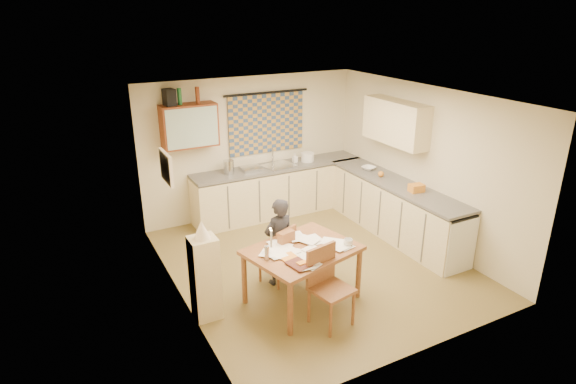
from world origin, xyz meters
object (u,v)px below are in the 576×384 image
counter_back (281,190)px  stove (448,239)px  dining_table (302,274)px  chair_far (278,264)px  counter_right (394,209)px  person (279,242)px  shelf_stand (205,278)px

counter_back → stove: (1.25, -2.90, -0.02)m
dining_table → chair_far: 0.58m
counter_back → chair_far: counter_back is taller
counter_right → chair_far: size_ratio=3.46×
person → stove: bearing=155.7°
counter_back → shelf_stand: shelf_stand is taller
counter_back → shelf_stand: bearing=-133.0°
counter_right → chair_far: (-2.40, -0.44, -0.19)m
shelf_stand → person: bearing=14.3°
person → counter_right: bearing=-175.8°
counter_right → stove: bearing=-90.0°
chair_far → person: 0.36m
counter_back → person: size_ratio=2.65×
stove → chair_far: bearing=162.1°
chair_far → counter_right: bearing=167.5°
counter_back → counter_right: same height
dining_table → person: (-0.07, 0.53, 0.24)m
counter_back → shelf_stand: size_ratio=3.07×
person → shelf_stand: (-1.15, -0.29, -0.09)m
counter_back → dining_table: size_ratio=2.17×
dining_table → chair_far: bearing=83.5°
chair_far → person: bearing=76.4°
stove → shelf_stand: size_ratio=0.80×
counter_right → dining_table: 2.53m
counter_right → shelf_stand: bearing=-167.7°
shelf_stand → chair_far: bearing=15.9°
stove → counter_back: bearing=113.3°
counter_right → stove: 1.22m
shelf_stand → counter_right: bearing=12.3°
dining_table → shelf_stand: shelf_stand is taller
counter_back → stove: counter_back is taller
counter_back → person: person is taller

